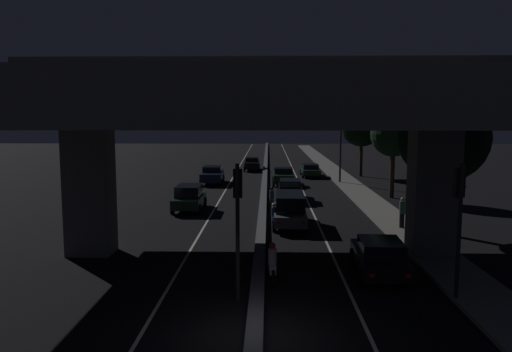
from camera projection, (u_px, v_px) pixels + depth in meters
The scene contains 24 objects.
ground_plane at pixel (255, 338), 14.00m from camera, with size 200.00×200.00×0.00m, color black.
lane_line_left_inner at pixel (232, 180), 48.83m from camera, with size 0.12×126.00×0.00m, color beige.
lane_line_right_inner at pixel (298, 180), 48.66m from camera, with size 0.12×126.00×0.00m, color beige.
median_divider at pixel (265, 178), 48.73m from camera, with size 0.49×126.00×0.32m, color #4C4C51.
sidewalk_right at pixel (356, 190), 41.59m from camera, with size 2.29×126.00×0.16m, color slate.
elevated_overpass at pixel (260, 107), 21.68m from camera, with size 21.78×12.88×8.74m.
traffic_light_left_of_median at pixel (238, 207), 16.58m from camera, with size 0.30×0.49×4.64m.
traffic_light_right_of_median at pixel (459, 207), 16.40m from camera, with size 0.30×0.49×4.69m.
street_lamp at pixel (338, 136), 45.50m from camera, with size 1.95×0.32×7.43m.
car_black_lead at pixel (380, 256), 19.51m from camera, with size 2.12×4.41×1.41m.
car_grey_second at pixel (290, 209), 28.29m from camera, with size 2.01×4.82×1.83m.
car_black_third at pixel (290, 189), 36.98m from camera, with size 2.01×4.55×1.55m.
car_dark_green_fourth at pixel (283, 176), 45.23m from camera, with size 1.99×4.35×1.57m.
car_dark_green_fifth at pixel (310, 170), 51.52m from camera, with size 1.94×4.66×1.30m.
car_dark_green_lead_oncoming at pixel (189, 197), 32.93m from camera, with size 1.93×4.21×1.67m.
car_dark_blue_second_oncoming at pixel (212, 175), 46.10m from camera, with size 2.13×4.62×1.60m.
car_black_third_oncoming at pixel (252, 164), 57.34m from camera, with size 1.92×4.52×1.48m.
motorcycle_white_filtering_near at pixel (272, 265), 18.79m from camera, with size 0.33×1.91×1.47m.
motorcycle_blue_filtering_mid at pixel (274, 218), 27.58m from camera, with size 0.33×1.76×1.43m.
motorcycle_black_filtering_far at pixel (272, 200), 33.40m from camera, with size 0.33×1.97×1.51m.
pedestrian_on_sidewalk at pixel (402, 212), 27.05m from camera, with size 0.31×0.31×1.66m.
roadside_tree_kerbside_near at pixel (444, 138), 25.85m from camera, with size 4.69×4.69×7.44m.
roadside_tree_kerbside_mid at pixel (393, 134), 37.46m from camera, with size 3.42×3.42×6.57m.
roadside_tree_kerbside_far at pixel (362, 126), 51.11m from camera, with size 4.32×4.32×7.40m.
Camera 1 is at (0.38, -13.36, 6.18)m, focal length 35.00 mm.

